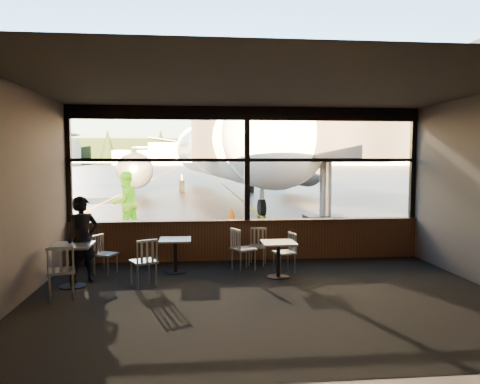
{
  "coord_description": "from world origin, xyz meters",
  "views": [
    {
      "loc": [
        -1.22,
        -10.6,
        2.32
      ],
      "look_at": [
        -0.06,
        1.0,
        1.5
      ],
      "focal_mm": 35.0,
      "sensor_mm": 36.0,
      "label": 1
    }
  ],
  "objects": [
    {
      "name": "chair_mid_w",
      "position": [
        -2.98,
        -1.12,
        0.41
      ],
      "size": [
        0.59,
        0.59,
        0.81
      ],
      "primitive_type": null,
      "rotation": [
        0.0,
        0.0,
        -2.0
      ],
      "color": "#BAB5A8",
      "rests_on": "carpet_floor"
    },
    {
      "name": "treeline",
      "position": [
        0.0,
        210.0,
        6.0
      ],
      "size": [
        360.0,
        3.0,
        12.0
      ],
      "primitive_type": "cube",
      "color": "black",
      "rests_on": "ground_plane"
    },
    {
      "name": "fuel_tank_a",
      "position": [
        -30.0,
        182.0,
        3.0
      ],
      "size": [
        8.0,
        8.0,
        6.0
      ],
      "primitive_type": "cylinder",
      "color": "silver",
      "rests_on": "ground_plane"
    },
    {
      "name": "chair_near_w",
      "position": [
        -0.2,
        -1.08,
        0.45
      ],
      "size": [
        0.65,
        0.65,
        0.9
      ],
      "primitive_type": null,
      "rotation": [
        0.0,
        0.0,
        -1.14
      ],
      "color": "beige",
      "rests_on": "carpet_floor"
    },
    {
      "name": "hangar_mid",
      "position": [
        0.0,
        185.0,
        5.0
      ],
      "size": [
        38.0,
        15.0,
        10.0
      ],
      "primitive_type": null,
      "color": "silver",
      "rests_on": "ground_plane"
    },
    {
      "name": "cone_nose",
      "position": [
        0.24,
        7.41,
        0.25
      ],
      "size": [
        0.36,
        0.36,
        0.5
      ],
      "primitive_type": "cone",
      "color": "#F14B07",
      "rests_on": "ground_plane"
    },
    {
      "name": "cafe_table_near",
      "position": [
        0.42,
        -1.71,
        0.36
      ],
      "size": [
        0.65,
        0.65,
        0.71
      ],
      "primitive_type": null,
      "color": "#9A958D",
      "rests_on": "carpet_floor"
    },
    {
      "name": "window_sill",
      "position": [
        0.0,
        0.0,
        0.45
      ],
      "size": [
        8.0,
        0.28,
        0.9
      ],
      "primitive_type": "cube",
      "color": "#4F2C18",
      "rests_on": "ground"
    },
    {
      "name": "jet_bridge",
      "position": [
        3.6,
        5.5,
        2.33
      ],
      "size": [
        8.73,
        10.67,
        4.66
      ],
      "primitive_type": null,
      "color": "#2E2E31",
      "rests_on": "ground_plane"
    },
    {
      "name": "hangar_left",
      "position": [
        -70.0,
        180.0,
        5.5
      ],
      "size": [
        45.0,
        18.0,
        11.0
      ],
      "primitive_type": null,
      "color": "silver",
      "rests_on": "ground_plane"
    },
    {
      "name": "fuel_tank_b",
      "position": [
        -20.0,
        182.0,
        3.0
      ],
      "size": [
        8.0,
        8.0,
        6.0
      ],
      "primitive_type": "cylinder",
      "color": "silver",
      "rests_on": "ground_plane"
    },
    {
      "name": "cafe_table_mid",
      "position": [
        -1.6,
        -1.1,
        0.35
      ],
      "size": [
        0.64,
        0.64,
        0.7
      ],
      "primitive_type": null,
      "color": "gray",
      "rests_on": "carpet_floor"
    },
    {
      "name": "chair_mid_s",
      "position": [
        -2.14,
        -2.06,
        0.45
      ],
      "size": [
        0.65,
        0.65,
        0.89
      ],
      "primitive_type": null,
      "rotation": [
        0.0,
        0.0,
        0.46
      ],
      "color": "#BBB5A9",
      "rests_on": "carpet_floor"
    },
    {
      "name": "wall_left",
      "position": [
        -4.0,
        -3.0,
        1.75
      ],
      "size": [
        0.04,
        6.0,
        3.5
      ],
      "primitive_type": "cube",
      "color": "#544A43",
      "rests_on": "ground"
    },
    {
      "name": "wall_back",
      "position": [
        0.0,
        -6.0,
        1.75
      ],
      "size": [
        8.0,
        0.04,
        3.5
      ],
      "primitive_type": "cube",
      "color": "#544A43",
      "rests_on": "ground"
    },
    {
      "name": "window_transom",
      "position": [
        0.0,
        0.0,
        2.3
      ],
      "size": [
        8.0,
        0.1,
        0.08
      ],
      "primitive_type": "cube",
      "color": "black",
      "rests_on": "ground"
    },
    {
      "name": "chair_left_s",
      "position": [
        -3.41,
        -2.73,
        0.46
      ],
      "size": [
        0.62,
        0.62,
        0.93
      ],
      "primitive_type": null,
      "rotation": [
        0.0,
        0.0,
        0.26
      ],
      "color": "#ABA79A",
      "rests_on": "carpet_floor"
    },
    {
      "name": "mullion_left",
      "position": [
        -3.95,
        0.0,
        2.2
      ],
      "size": [
        0.12,
        0.12,
        2.6
      ],
      "primitive_type": "cube",
      "color": "black",
      "rests_on": "ground"
    },
    {
      "name": "hangar_right",
      "position": [
        60.0,
        178.0,
        6.0
      ],
      "size": [
        50.0,
        20.0,
        12.0
      ],
      "primitive_type": null,
      "color": "silver",
      "rests_on": "ground_plane"
    },
    {
      "name": "chair_near_n",
      "position": [
        0.16,
        -0.6,
        0.41
      ],
      "size": [
        0.55,
        0.55,
        0.82
      ],
      "primitive_type": null,
      "rotation": [
        0.0,
        0.0,
        2.86
      ],
      "color": "beige",
      "rests_on": "carpet_floor"
    },
    {
      "name": "passenger",
      "position": [
        -3.29,
        -1.7,
        0.82
      ],
      "size": [
        0.71,
        0.64,
        1.63
      ],
      "primitive_type": "imported",
      "rotation": [
        0.0,
        0.0,
        0.54
      ],
      "color": "black",
      "rests_on": "carpet_floor"
    },
    {
      "name": "mullion_centre",
      "position": [
        0.0,
        0.0,
        2.2
      ],
      "size": [
        0.12,
        0.12,
        2.6
      ],
      "primitive_type": "cube",
      "color": "black",
      "rests_on": "ground"
    },
    {
      "name": "airliner",
      "position": [
        0.51,
        21.22,
        5.82
      ],
      "size": [
        34.93,
        40.71,
        11.64
      ],
      "primitive_type": null,
      "rotation": [
        0.0,
        0.0,
        0.09
      ],
      "color": "white",
      "rests_on": "ground_plane"
    },
    {
      "name": "mullion_right",
      "position": [
        3.95,
        0.0,
        2.2
      ],
      "size": [
        0.12,
        0.12,
        2.6
      ],
      "primitive_type": "cube",
      "color": "black",
      "rests_on": "ground"
    },
    {
      "name": "cafe_table_left",
      "position": [
        -3.42,
        -2.01,
        0.39
      ],
      "size": [
        0.71,
        0.71,
        0.78
      ],
      "primitive_type": null,
      "color": "#9C968F",
      "rests_on": "carpet_floor"
    },
    {
      "name": "ceiling",
      "position": [
        0.0,
        -3.0,
        3.5
      ],
      "size": [
        8.0,
        6.0,
        0.04
      ],
      "primitive_type": "cube",
      "color": "#38332D",
      "rests_on": "ground"
    },
    {
      "name": "carpet_floor",
      "position": [
        0.0,
        -3.0,
        0.01
      ],
      "size": [
        8.0,
        6.0,
        0.01
      ],
      "primitive_type": "cube",
      "color": "black",
      "rests_on": "ground"
    },
    {
      "name": "ground_crew",
      "position": [
        -3.32,
        3.95,
        0.97
      ],
      "size": [
        1.19,
        1.18,
        1.94
      ],
      "primitive_type": "imported",
      "rotation": [
        0.0,
        0.0,
        3.87
      ],
      "color": "#BFF219",
      "rests_on": "ground_plane"
    },
    {
      "name": "window_header",
      "position": [
        0.0,
        0.0,
        3.35
      ],
      "size": [
        8.0,
        0.18,
        0.3
      ],
      "primitive_type": "cube",
      "color": "black",
      "rests_on": "ground"
    },
    {
      "name": "chair_near_e",
      "position": [
        0.61,
        -1.34,
        0.41
      ],
      "size": [
        0.55,
        0.55,
        0.83
      ],
      "primitive_type": null,
      "rotation": [
        0.0,
        0.0,
        1.82
      ],
      "color": "#BBB6A9",
      "rests_on": "carpet_floor"
    },
    {
      "name": "ground_plane",
      "position": [
        0.0,
        120.0,
        0.0
      ],
      "size": [
        520.0,
        520.0,
        0.0
      ],
      "primitive_type": "plane",
      "color": "black",
      "rests_on": "ground"
    },
    {
      "name": "fuel_tank_c",
      "position": [
        -10.0,
        182.0,
        3.0
      ],
      "size": [
        8.0,
        8.0,
        6.0
      ],
      "primitive_type": "cylinder",
      "color": "silver",
      "rests_on": "ground_plane"
    }
  ]
}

